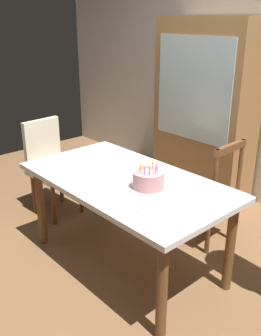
% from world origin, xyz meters
% --- Properties ---
extents(ground, '(6.40, 6.40, 0.00)m').
position_xyz_m(ground, '(0.00, 0.00, 0.00)').
color(ground, brown).
extents(dining_table, '(1.65, 0.90, 0.76)m').
position_xyz_m(dining_table, '(0.00, 0.00, 0.67)').
color(dining_table, white).
rests_on(dining_table, ground).
extents(birthday_cake, '(0.28, 0.28, 0.20)m').
position_xyz_m(birthday_cake, '(0.24, -0.01, 0.82)').
color(birthday_cake, silver).
rests_on(birthday_cake, dining_table).
extents(plate_near_celebrant, '(0.22, 0.22, 0.01)m').
position_xyz_m(plate_near_celebrant, '(-0.45, -0.20, 0.76)').
color(plate_near_celebrant, white).
rests_on(plate_near_celebrant, dining_table).
extents(plate_far_side, '(0.22, 0.22, 0.01)m').
position_xyz_m(plate_far_side, '(-0.08, 0.20, 0.76)').
color(plate_far_side, white).
rests_on(plate_far_side, dining_table).
extents(plate_near_guest, '(0.22, 0.22, 0.01)m').
position_xyz_m(plate_near_guest, '(0.50, -0.20, 0.76)').
color(plate_near_guest, white).
rests_on(plate_near_guest, dining_table).
extents(fork_near_celebrant, '(0.18, 0.05, 0.01)m').
position_xyz_m(fork_near_celebrant, '(-0.61, -0.19, 0.76)').
color(fork_near_celebrant, silver).
rests_on(fork_near_celebrant, dining_table).
extents(fork_far_side, '(0.18, 0.02, 0.01)m').
position_xyz_m(fork_far_side, '(-0.24, 0.21, 0.76)').
color(fork_far_side, silver).
rests_on(fork_far_side, dining_table).
extents(fork_near_guest, '(0.18, 0.04, 0.01)m').
position_xyz_m(fork_near_guest, '(0.34, -0.21, 0.76)').
color(fork_near_guest, silver).
rests_on(fork_near_guest, dining_table).
extents(chair_spindle_back, '(0.45, 0.45, 0.95)m').
position_xyz_m(chair_spindle_back, '(0.21, 0.77, 0.46)').
color(chair_spindle_back, tan).
rests_on(chair_spindle_back, ground).
extents(chair_upholstered, '(0.48, 0.47, 0.95)m').
position_xyz_m(chair_upholstered, '(-1.22, 0.05, 0.53)').
color(chair_upholstered, beige).
rests_on(chair_upholstered, ground).
extents(china_cabinet, '(1.10, 0.45, 1.90)m').
position_xyz_m(china_cabinet, '(-0.49, 1.56, 0.95)').
color(china_cabinet, '#9E7042').
rests_on(china_cabinet, ground).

